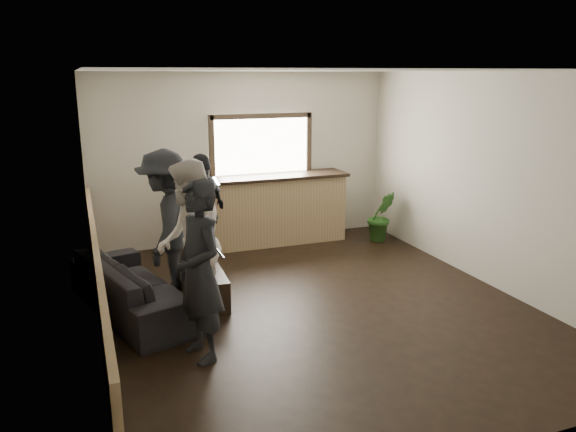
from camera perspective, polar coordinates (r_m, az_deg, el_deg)
name	(u,v)px	position (r m, az deg, el deg)	size (l,w,h in m)	color
ground	(313,305)	(7.00, 2.58, -9.02)	(5.00, 6.00, 0.01)	black
room_shell	(254,193)	(6.31, -3.44, 2.37)	(5.01, 6.01, 2.80)	silver
bar_counter	(267,205)	(9.30, -2.18, 1.08)	(2.70, 0.68, 2.13)	#9F8156
sofa	(136,286)	(6.93, -15.20, -6.88)	(2.22, 0.87, 0.65)	black
coffee_table	(204,288)	(7.05, -8.57, -7.26)	(0.50, 0.90, 0.40)	black
cup_a	(197,266)	(7.08, -9.23, -5.00)	(0.13, 0.13, 0.10)	silver
cup_b	(213,273)	(6.84, -7.64, -5.71)	(0.10, 0.10, 0.09)	silver
potted_plant	(381,216)	(9.60, 9.45, -0.01)	(0.47, 0.38, 0.86)	#2D6623
person_a	(199,272)	(5.53, -8.98, -5.60)	(0.58, 0.75, 1.81)	black
person_b	(189,244)	(6.31, -9.99, -2.80)	(0.87, 1.03, 1.88)	beige
person_c	(166,224)	(7.17, -12.27, -0.83)	(1.02, 1.36, 1.88)	black
person_d	(204,213)	(8.03, -8.55, 0.31)	(0.99, 1.00, 1.70)	black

